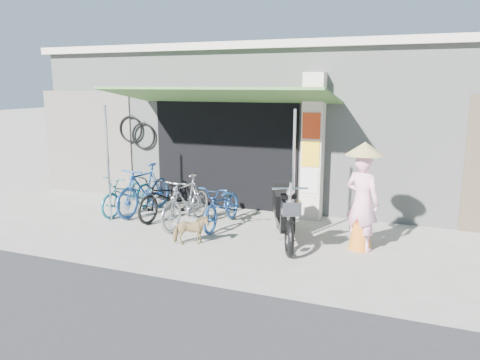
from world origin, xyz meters
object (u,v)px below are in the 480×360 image
at_px(bike_silver, 186,201).
at_px(moped, 284,213).
at_px(bike_teal, 128,194).
at_px(bike_navy, 222,205).
at_px(bike_blue, 144,189).
at_px(street_dog, 191,230).
at_px(bike_black, 166,196).
at_px(nun, 362,198).

relative_size(bike_silver, moped, 0.87).
height_order(bike_teal, bike_navy, bike_navy).
bearing_deg(bike_silver, bike_blue, 163.82).
bearing_deg(street_dog, bike_black, 13.82).
xyz_separation_m(bike_teal, moped, (3.68, -0.57, 0.10)).
height_order(bike_blue, street_dog, bike_blue).
distance_m(bike_teal, nun, 5.06).
distance_m(moped, nun, 1.39).
bearing_deg(bike_silver, bike_black, 154.18).
bearing_deg(nun, street_dog, 41.50).
bearing_deg(bike_black, bike_teal, -173.16).
height_order(bike_blue, nun, nun).
xyz_separation_m(bike_teal, bike_blue, (0.36, 0.08, 0.11)).
bearing_deg(bike_black, bike_silver, -23.57).
relative_size(bike_blue, bike_silver, 1.05).
bearing_deg(bike_blue, bike_silver, -14.78).
distance_m(bike_blue, nun, 4.71).
bearing_deg(street_dog, moped, -91.11).
height_order(bike_silver, nun, nun).
height_order(bike_silver, street_dog, bike_silver).
height_order(bike_black, street_dog, bike_black).
xyz_separation_m(bike_black, bike_silver, (0.69, -0.40, 0.04)).
bearing_deg(nun, bike_silver, 22.75).
relative_size(bike_teal, nun, 0.89).
bearing_deg(moped, bike_silver, 152.35).
bearing_deg(bike_silver, nun, 3.16).
bearing_deg(street_dog, bike_blue, 22.96).
bearing_deg(bike_silver, moped, -0.13).
relative_size(bike_teal, bike_blue, 0.92).
distance_m(bike_teal, bike_black, 0.95).
xyz_separation_m(bike_silver, nun, (3.38, -0.08, 0.40)).
bearing_deg(moped, nun, -19.29).
height_order(bike_navy, street_dog, bike_navy).
bearing_deg(nun, moped, 27.82).
relative_size(bike_teal, bike_navy, 0.99).
xyz_separation_m(moped, nun, (1.33, 0.08, 0.38)).
distance_m(bike_teal, bike_blue, 0.38).
height_order(bike_teal, moped, moped).
bearing_deg(bike_teal, bike_black, 6.39).
distance_m(bike_teal, bike_navy, 2.31).
relative_size(bike_black, bike_silver, 1.05).
bearing_deg(bike_navy, bike_teal, 175.74).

